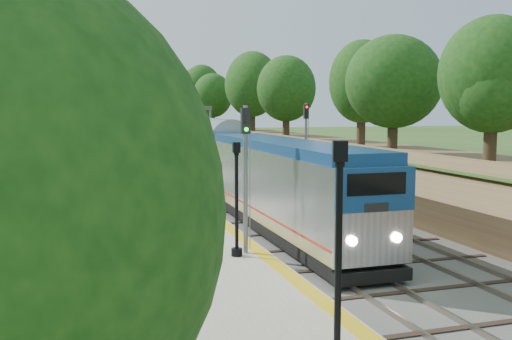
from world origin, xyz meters
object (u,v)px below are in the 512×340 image
object	(u,v)px
signal_gantry	(177,117)
signal_platform	(245,163)
lamppost_far	(237,206)
signal_farside	(306,137)
lamppost_mid	(338,265)
train	(154,139)
station_building	(1,134)

from	to	relation	value
signal_gantry	signal_platform	distance (m)	48.09
lamppost_far	signal_farside	bearing A→B (deg)	60.28
lamppost_mid	signal_farside	xyz separation A→B (m)	(9.84, 25.94, 1.34)
train	lamppost_far	size ratio (longest dim) A/B	26.65
signal_platform	signal_gantry	bearing A→B (deg)	83.59
signal_gantry	train	world-z (taller)	signal_gantry
signal_farside	signal_gantry	bearing A→B (deg)	96.77
lamppost_far	signal_farside	xyz separation A→B (m)	(9.54, 16.70, 1.58)
lamppost_far	signal_gantry	bearing A→B (deg)	83.12
station_building	signal_gantry	bearing A→B (deg)	56.62
lamppost_mid	signal_platform	bearing A→B (deg)	85.59
lamppost_far	lamppost_mid	bearing A→B (deg)	-91.88
signal_gantry	signal_farside	size ratio (longest dim) A/B	1.38
signal_gantry	lamppost_mid	size ratio (longest dim) A/B	1.77
train	signal_farside	size ratio (longest dim) A/B	18.41
signal_gantry	lamppost_mid	distance (m)	57.71
signal_gantry	station_building	bearing A→B (deg)	-123.38
station_building	train	world-z (taller)	station_building
station_building	signal_platform	size ratio (longest dim) A/B	1.55
train	signal_platform	distance (m)	50.65
station_building	lamppost_mid	bearing A→B (deg)	-72.24
train	lamppost_far	xyz separation A→B (m)	(-3.34, -50.87, 0.14)
train	lamppost_far	bearing A→B (deg)	-93.75
signal_gantry	signal_platform	size ratio (longest dim) A/B	1.51
lamppost_mid	signal_farside	bearing A→B (deg)	69.23
lamppost_mid	signal_platform	world-z (taller)	signal_platform
lamppost_far	signal_platform	xyz separation A→B (m)	(0.44, 0.33, 1.53)
station_building	signal_farside	world-z (taller)	station_building
station_building	signal_farside	bearing A→B (deg)	-17.61
train	signal_farside	bearing A→B (deg)	-79.72
station_building	lamppost_far	size ratio (longest dim) A/B	2.04
station_building	lamppost_far	distance (m)	25.52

